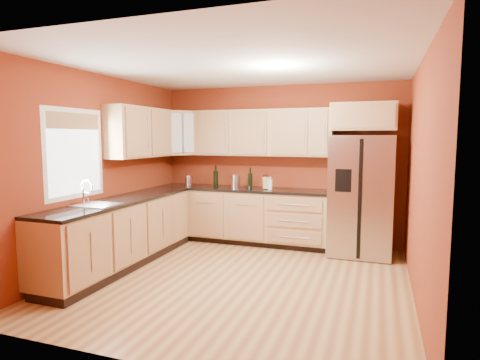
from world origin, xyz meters
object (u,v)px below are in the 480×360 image
object	(u,v)px
wine_bottle_a	(216,176)
canister_left	(189,180)
refrigerator	(361,196)
knife_block	(266,183)
soap_dispenser	(270,183)

from	to	relation	value
wine_bottle_a	canister_left	bearing A→B (deg)	177.04
wine_bottle_a	refrigerator	bearing A→B (deg)	-1.88
canister_left	refrigerator	bearing A→B (deg)	-2.08
refrigerator	knife_block	world-z (taller)	refrigerator
knife_block	soap_dispenser	xyz separation A→B (m)	(0.09, -0.05, 0.01)
refrigerator	canister_left	xyz separation A→B (m)	(-2.89, 0.10, 0.12)
refrigerator	knife_block	xyz separation A→B (m)	(-1.48, 0.05, 0.13)
refrigerator	canister_left	size ratio (longest dim) A/B	10.10
refrigerator	soap_dispenser	world-z (taller)	refrigerator
refrigerator	wine_bottle_a	bearing A→B (deg)	178.12
wine_bottle_a	knife_block	bearing A→B (deg)	-1.67
wine_bottle_a	soap_dispenser	size ratio (longest dim) A/B	1.79
canister_left	wine_bottle_a	xyz separation A→B (m)	(0.53, -0.03, 0.09)
canister_left	knife_block	size ratio (longest dim) A/B	0.92
canister_left	soap_dispenser	distance (m)	1.50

